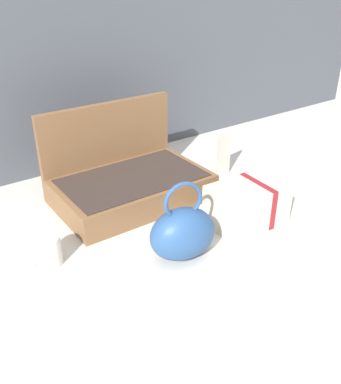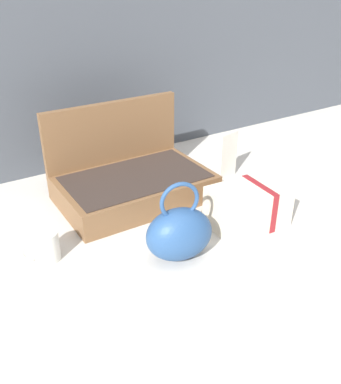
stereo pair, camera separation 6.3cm
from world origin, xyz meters
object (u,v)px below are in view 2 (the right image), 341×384
Objects in this scene: coffee_mug at (45,246)px; info_card_left at (229,156)px; teal_pouch_handbag at (179,233)px; cream_toiletry_bag at (248,206)px; open_suitcase at (131,179)px.

info_card_left is (0.73, 0.14, 0.05)m from coffee_mug.
cream_toiletry_bag is at bearing 6.37° from teal_pouch_handbag.
info_card_left is (0.43, 0.32, 0.01)m from teal_pouch_handbag.
teal_pouch_handbag is at bearing -97.76° from open_suitcase.
teal_pouch_handbag is 0.36m from coffee_mug.
cream_toiletry_bag is at bearing -14.84° from coffee_mug.
cream_toiletry_bag is 2.28× the size of coffee_mug.
coffee_mug is at bearing 149.28° from teal_pouch_handbag.
teal_pouch_handbag reaches higher than coffee_mug.
open_suitcase is 0.41m from coffee_mug.
teal_pouch_handbag is 0.27m from cream_toiletry_bag.
open_suitcase is 2.08× the size of cream_toiletry_bag.
open_suitcase is at bearing 28.41° from coffee_mug.
info_card_left is at bearing 36.94° from teal_pouch_handbag.
open_suitcase reaches higher than cream_toiletry_bag.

